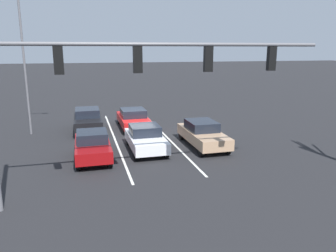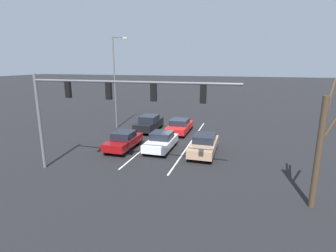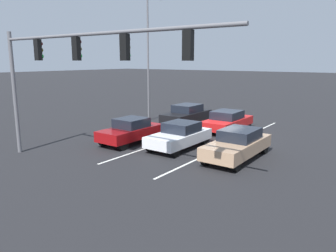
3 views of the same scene
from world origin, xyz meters
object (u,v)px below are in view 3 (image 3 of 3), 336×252
object	(u,v)px
car_maroon_rightlane_front	(131,130)
car_red_midlane_second	(227,121)
car_white_midlane_front	(180,135)
car_black_rightlane_second	(187,115)
car_tan_leftlane_front	(238,144)
traffic_signal_gantry	(69,60)
street_lamp_right_shoulder	(149,53)

from	to	relation	value
car_maroon_rightlane_front	car_red_midlane_second	distance (m)	7.04
car_red_midlane_second	car_white_midlane_front	bearing A→B (deg)	88.20
car_white_midlane_front	car_black_rightlane_second	size ratio (longest dim) A/B	0.94
car_tan_leftlane_front	car_black_rightlane_second	size ratio (longest dim) A/B	1.06
car_maroon_rightlane_front	traffic_signal_gantry	xyz separation A→B (m)	(-1.07, 4.93, 4.04)
car_white_midlane_front	car_tan_leftlane_front	bearing A→B (deg)	-179.81
car_white_midlane_front	car_red_midlane_second	distance (m)	5.58
car_maroon_rightlane_front	car_red_midlane_second	world-z (taller)	car_maroon_rightlane_front
car_red_midlane_second	traffic_signal_gantry	distance (m)	12.13
traffic_signal_gantry	car_black_rightlane_second	bearing A→B (deg)	-84.07
car_red_midlane_second	street_lamp_right_shoulder	size ratio (longest dim) A/B	0.47
car_maroon_rightlane_front	car_tan_leftlane_front	xyz separation A→B (m)	(-6.40, -0.74, 0.01)
car_tan_leftlane_front	car_red_midlane_second	world-z (taller)	car_tan_leftlane_front
car_red_midlane_second	traffic_signal_gantry	xyz separation A→B (m)	(2.06, 11.24, 4.07)
car_white_midlane_front	street_lamp_right_shoulder	xyz separation A→B (m)	(6.67, -5.64, 4.62)
car_tan_leftlane_front	street_lamp_right_shoulder	bearing A→B (deg)	-29.08
car_white_midlane_front	traffic_signal_gantry	bearing A→B (deg)	71.56
car_red_midlane_second	car_tan_leftlane_front	bearing A→B (deg)	120.41
car_black_rightlane_second	street_lamp_right_shoulder	xyz separation A→B (m)	(3.63, -0.18, 4.53)
car_black_rightlane_second	traffic_signal_gantry	world-z (taller)	traffic_signal_gantry
car_maroon_rightlane_front	car_white_midlane_front	bearing A→B (deg)	-166.12
car_maroon_rightlane_front	traffic_signal_gantry	size ratio (longest dim) A/B	0.33
car_tan_leftlane_front	traffic_signal_gantry	size ratio (longest dim) A/B	0.37
car_black_rightlane_second	street_lamp_right_shoulder	distance (m)	5.81
car_tan_leftlane_front	street_lamp_right_shoulder	distance (m)	12.45
car_red_midlane_second	car_black_rightlane_second	xyz separation A→B (m)	(3.22, 0.12, 0.09)
car_white_midlane_front	car_red_midlane_second	world-z (taller)	car_white_midlane_front
car_maroon_rightlane_front	street_lamp_right_shoulder	size ratio (longest dim) A/B	0.43
traffic_signal_gantry	car_tan_leftlane_front	bearing A→B (deg)	-133.21
car_white_midlane_front	car_maroon_rightlane_front	bearing A→B (deg)	13.88
car_white_midlane_front	street_lamp_right_shoulder	distance (m)	9.88
car_white_midlane_front	traffic_signal_gantry	distance (m)	7.22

